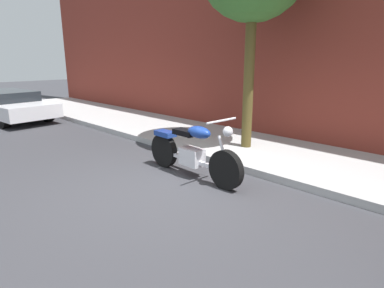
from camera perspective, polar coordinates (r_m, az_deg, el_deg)
name	(u,v)px	position (r m, az deg, el deg)	size (l,w,h in m)	color
ground_plane	(168,188)	(5.64, -4.14, -7.71)	(60.00, 60.00, 0.00)	#38383D
sidewalk	(263,151)	(7.69, 12.33, -1.28)	(25.99, 2.70, 0.14)	#B0B0B0
motorcycle	(192,152)	(6.01, 0.01, -1.41)	(2.33, 0.70, 1.18)	black
parked_car_white	(7,104)	(13.51, -29.59, 6.06)	(4.70, 2.12, 1.03)	black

